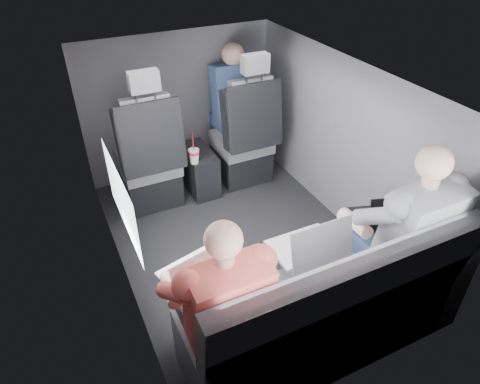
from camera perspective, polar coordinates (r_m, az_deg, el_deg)
name	(u,v)px	position (r m, az deg, el deg)	size (l,w,h in m)	color
floor	(240,243)	(3.43, 0.06, -6.86)	(2.60, 2.60, 0.00)	black
ceiling	(241,79)	(2.73, 0.08, 14.85)	(2.60, 2.60, 0.00)	#B2B2AD
panel_left	(113,204)	(2.82, -16.60, -1.60)	(0.02, 2.60, 1.35)	#56565B
panel_right	(344,145)	(3.47, 13.65, 6.11)	(0.02, 2.60, 1.35)	#56565B
panel_front	(180,105)	(4.11, -8.06, 11.37)	(1.80, 0.02, 1.35)	#56565B
panel_back	(358,299)	(2.20, 15.50, -13.64)	(1.80, 0.02, 1.35)	#56565B
side_window	(121,200)	(2.45, -15.55, -0.99)	(0.02, 0.75, 0.42)	white
seatbelt	(254,109)	(3.68, 1.83, 11.00)	(0.05, 0.01, 0.65)	black
front_seat_left	(150,164)	(3.73, -11.91, 3.64)	(0.52, 0.58, 1.26)	black
front_seat_right	(244,142)	(3.99, 0.60, 6.63)	(0.52, 0.58, 1.26)	black
center_console	(199,170)	(3.97, -5.51, 2.96)	(0.24, 0.48, 0.41)	black
rear_bench	(322,314)	(2.59, 10.83, -15.68)	(1.60, 0.57, 0.92)	slate
soda_cup	(194,156)	(3.66, -6.16, 4.84)	(0.09, 0.09, 0.28)	white
laptop_white	(196,272)	(2.32, -5.91, -10.62)	(0.38, 0.38, 0.25)	white
laptop_silver	(310,246)	(2.48, 9.33, -7.15)	(0.39, 0.34, 0.28)	silver
laptop_black	(383,216)	(2.82, 18.52, -3.08)	(0.38, 0.39, 0.24)	black
passenger_rear_left	(217,302)	(2.20, -3.07, -14.42)	(0.48, 0.60, 1.19)	#313236
passenger_rear_right	(398,231)	(2.71, 20.30, -4.95)	(0.53, 0.64, 1.27)	navy
passenger_front_right	(233,97)	(4.06, -0.88, 12.58)	(0.40, 0.40, 0.81)	navy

